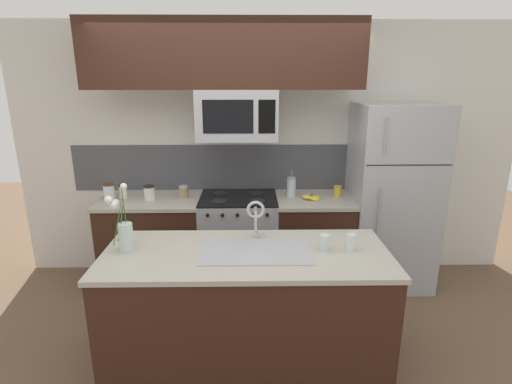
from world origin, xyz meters
TOP-DOWN VIEW (x-y plane):
  - ground_plane at (0.00, 0.00)m, footprint 10.00×10.00m
  - rear_partition at (0.30, 1.28)m, footprint 5.20×0.10m
  - splash_band at (0.00, 1.22)m, footprint 3.46×0.01m
  - back_counter_left at (-0.87, 0.90)m, footprint 1.00×0.65m
  - back_counter_right at (0.76, 0.90)m, footprint 0.78×0.65m
  - stove_range at (0.00, 0.90)m, footprint 0.76×0.64m
  - microwave at (0.00, 0.88)m, footprint 0.74×0.40m
  - upper_cabinet_band at (-0.11, 0.85)m, footprint 2.48×0.34m
  - refrigerator at (1.53, 0.92)m, footprint 0.80×0.74m
  - storage_jar_tall at (-1.25, 0.86)m, footprint 0.10×0.10m
  - storage_jar_medium at (-1.14, 0.94)m, footprint 0.08×0.08m
  - storage_jar_short at (-0.87, 0.87)m, footprint 0.11×0.11m
  - storage_jar_squat at (-0.54, 0.93)m, footprint 0.09×0.09m
  - banana_bunch at (0.72, 0.84)m, footprint 0.19×0.16m
  - french_press at (0.53, 0.96)m, footprint 0.09×0.09m
  - coffee_tin at (1.00, 0.95)m, footprint 0.08×0.08m
  - island_counter at (0.09, -0.35)m, footprint 1.98×0.81m
  - kitchen_sink at (0.16, -0.35)m, footprint 0.76×0.43m
  - sink_faucet at (0.16, -0.14)m, footprint 0.14×0.14m
  - drinking_glass at (0.63, -0.33)m, footprint 0.07×0.07m
  - spare_glass at (0.82, -0.33)m, footprint 0.07×0.07m
  - flower_vase at (-0.75, -0.31)m, footprint 0.15×0.15m

SIDE VIEW (x-z plane):
  - ground_plane at x=0.00m, z-range 0.00..0.00m
  - island_counter at x=0.09m, z-range 0.00..0.91m
  - back_counter_left at x=-0.87m, z-range 0.00..0.91m
  - back_counter_right at x=0.76m, z-range 0.00..0.91m
  - stove_range at x=0.00m, z-range 0.00..0.93m
  - kitchen_sink at x=0.16m, z-range 0.76..0.92m
  - refrigerator at x=1.53m, z-range 0.00..1.83m
  - banana_bunch at x=0.72m, z-range 0.89..0.97m
  - coffee_tin at x=1.00m, z-range 0.91..1.02m
  - drinking_glass at x=0.63m, z-range 0.91..1.03m
  - spare_glass at x=0.82m, z-range 0.91..1.03m
  - storage_jar_squat at x=-0.54m, z-range 0.91..1.03m
  - storage_jar_medium at x=-1.14m, z-range 0.91..1.04m
  - storage_jar_short at x=-0.87m, z-range 0.91..1.05m
  - storage_jar_tall at x=-1.25m, z-range 0.91..1.08m
  - french_press at x=0.53m, z-range 0.88..1.14m
  - flower_vase at x=-0.75m, z-range 0.80..1.28m
  - sink_faucet at x=0.16m, z-range 0.95..1.26m
  - splash_band at x=0.00m, z-range 0.91..1.39m
  - rear_partition at x=0.30m, z-range 0.00..2.60m
  - microwave at x=0.00m, z-range 1.50..1.96m
  - upper_cabinet_band at x=-0.11m, z-range 1.96..2.56m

